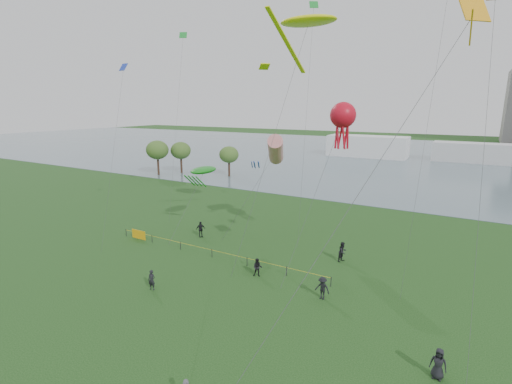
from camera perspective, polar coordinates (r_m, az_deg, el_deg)
The scene contains 18 objects.
ground_plane at distance 24.11m, azimuth -13.12°, elevation -23.87°, with size 400.00×400.00×0.00m, color #143711.
lake at distance 115.40m, azimuth 23.05°, elevation 4.92°, with size 400.00×120.00×0.08m, color slate.
pavilion_left at distance 112.26m, azimuth 16.75°, elevation 6.75°, with size 22.00×8.00×6.00m, color white.
pavilion_right at distance 112.32m, azimuth 30.13°, elevation 5.28°, with size 18.00×7.00×5.00m, color silver.
trees at distance 80.20m, azimuth -11.11°, elevation 6.14°, with size 18.41×10.39×7.30m.
fence at distance 40.40m, azimuth -13.83°, elevation -7.29°, with size 24.07×0.07×1.05m.
spectator_a at distance 32.52m, azimuth 0.24°, elevation -11.54°, with size 0.79×0.61×1.62m, color black.
spectator_b at distance 29.44m, azimuth 10.17°, elevation -14.35°, with size 1.16×0.67×1.80m, color black.
spectator_c at distance 42.12m, azimuth -8.53°, elevation -5.69°, with size 1.06×0.44×1.80m, color black.
spectator_d at distance 23.99m, azimuth 26.25°, elevation -22.60°, with size 0.86×0.56×1.77m, color black.
spectator_f at distance 31.48m, azimuth -15.75°, elevation -12.90°, with size 0.60×0.40×1.65m, color black.
spectator_g at distance 36.31m, azimuth 13.19°, elevation -8.94°, with size 0.93×0.72×1.91m, color black.
kite_stingray at distance 36.20m, azimuth 7.95°, elevation 24.51°, with size 5.57×10.11×22.08m.
kite_windsock at distance 40.22m, azimuth 3.02°, elevation 6.48°, with size 6.09×6.68×11.59m.
kite_creature at distance 43.15m, azimuth -8.12°, elevation 3.30°, with size 2.19×8.12×7.54m.
kite_octopus at distance 33.42m, azimuth 13.23°, elevation 11.32°, with size 3.31×8.42×14.72m.
kite_delta at distance 20.77m, azimuth 28.89°, elevation 20.75°, with size 8.73×14.22×19.44m.
small_kites at distance 36.71m, azimuth 3.25°, elevation 25.53°, with size 33.43×16.15×8.49m.
Camera 1 is at (13.69, -13.69, 14.37)m, focal length 26.00 mm.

